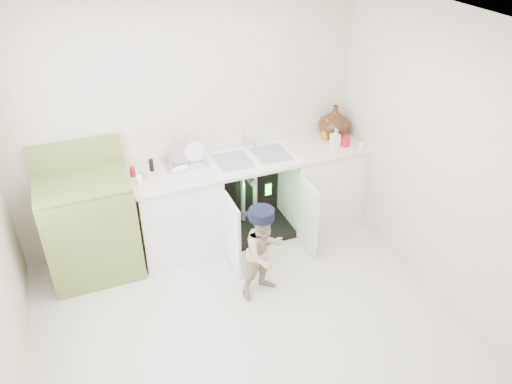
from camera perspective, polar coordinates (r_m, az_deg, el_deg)
ground at (r=4.49m, az=-1.31°, el=-14.46°), size 3.50×3.50×0.00m
room_shell at (r=3.68m, az=-1.55°, el=-0.97°), size 6.00×5.50×1.26m
counter_run at (r=5.23m, az=-0.07°, el=-0.02°), size 2.44×1.02×1.25m
avocado_stove at (r=4.92m, az=-18.40°, el=-3.66°), size 0.82×0.65×1.27m
repair_worker at (r=4.45m, az=0.97°, el=-6.83°), size 0.57×0.80×0.91m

